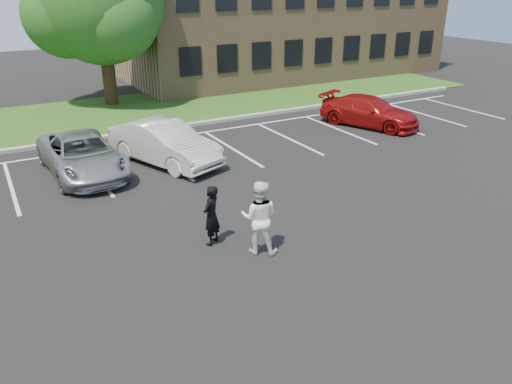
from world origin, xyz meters
TOP-DOWN VIEW (x-y plane):
  - ground_plane at (0.00, 0.00)m, footprint 90.00×90.00m
  - curb at (0.00, 12.00)m, footprint 40.00×0.30m
  - grass_strip at (0.00, 16.00)m, footprint 44.00×8.00m
  - stall_lines at (1.40, 8.95)m, footprint 34.00×5.36m
  - office_building at (14.00, 21.99)m, footprint 22.40×10.40m
  - tree at (0.56, 18.25)m, footprint 7.80×7.20m
  - man_black_suit at (-1.29, 1.09)m, footprint 0.72×0.68m
  - man_white_shirt at (-0.42, 0.09)m, footprint 1.21×1.16m
  - car_silver_minivan at (-3.14, 8.05)m, footprint 2.60×5.20m
  - car_white_sedan at (-0.20, 7.67)m, footprint 3.31×5.12m
  - car_red_compact at (10.06, 7.88)m, footprint 3.63×5.14m

SIDE VIEW (x-z plane):
  - ground_plane at x=0.00m, z-range 0.00..0.00m
  - stall_lines at x=1.40m, z-range 0.00..0.01m
  - grass_strip at x=0.00m, z-range 0.00..0.08m
  - curb at x=0.00m, z-range 0.00..0.15m
  - car_red_compact at x=10.06m, z-range 0.00..1.38m
  - car_silver_minivan at x=-3.14m, z-range 0.00..1.41m
  - car_white_sedan at x=-0.20m, z-range 0.00..1.59m
  - man_black_suit at x=-1.29m, z-range 0.00..1.65m
  - man_white_shirt at x=-0.42m, z-range 0.00..1.96m
  - office_building at x=14.00m, z-range 0.01..8.31m
  - tree at x=0.56m, z-range 0.95..9.75m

